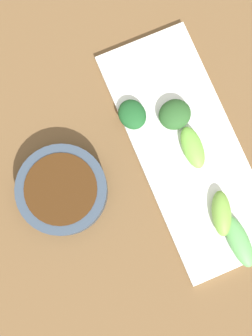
% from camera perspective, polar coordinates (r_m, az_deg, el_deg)
% --- Properties ---
extents(tabletop, '(2.10, 2.10, 0.02)m').
position_cam_1_polar(tabletop, '(0.75, 0.61, 1.42)').
color(tabletop, brown).
rests_on(tabletop, ground).
extents(sauce_bowl, '(0.14, 0.14, 0.04)m').
position_cam_1_polar(sauce_bowl, '(0.72, -7.79, -2.70)').
color(sauce_bowl, '#354454').
rests_on(sauce_bowl, tabletop).
extents(serving_plate, '(0.15, 0.39, 0.01)m').
position_cam_1_polar(serving_plate, '(0.74, 7.52, 2.26)').
color(serving_plate, white).
rests_on(serving_plate, tabletop).
extents(broccoli_stalk_0, '(0.04, 0.07, 0.02)m').
position_cam_1_polar(broccoli_stalk_0, '(0.72, 8.13, 2.50)').
color(broccoli_stalk_0, '#74BB42').
rests_on(broccoli_stalk_0, serving_plate).
extents(broccoli_stalk_1, '(0.03, 0.08, 0.02)m').
position_cam_1_polar(broccoli_stalk_1, '(0.72, 13.63, -8.69)').
color(broccoli_stalk_1, '#5FAC5A').
rests_on(broccoli_stalk_1, serving_plate).
extents(broccoli_leafy_2, '(0.05, 0.05, 0.02)m').
position_cam_1_polar(broccoli_leafy_2, '(0.73, 0.76, 6.55)').
color(broccoli_leafy_2, '#1C5525').
rests_on(broccoli_leafy_2, serving_plate).
extents(broccoli_leafy_3, '(0.06, 0.06, 0.03)m').
position_cam_1_polar(broccoli_leafy_3, '(0.73, 5.97, 6.52)').
color(broccoli_leafy_3, '#295826').
rests_on(broccoli_leafy_3, serving_plate).
extents(broccoli_stalk_4, '(0.05, 0.07, 0.03)m').
position_cam_1_polar(broccoli_stalk_4, '(0.72, 11.56, -5.44)').
color(broccoli_stalk_4, '#75AC40').
rests_on(broccoli_stalk_4, serving_plate).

